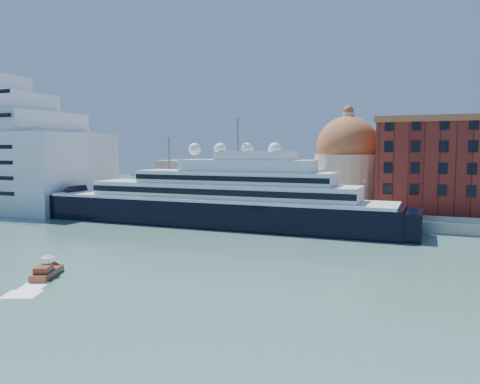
% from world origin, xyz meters
% --- Properties ---
extents(ground, '(400.00, 400.00, 0.00)m').
position_xyz_m(ground, '(0.00, 0.00, 0.00)').
color(ground, '#38625C').
rests_on(ground, ground).
extents(quay, '(180.00, 10.00, 2.50)m').
position_xyz_m(quay, '(0.00, 34.00, 1.25)').
color(quay, gray).
rests_on(quay, ground).
extents(land, '(260.00, 72.00, 2.00)m').
position_xyz_m(land, '(0.00, 75.00, 1.00)').
color(land, slate).
rests_on(land, ground).
extents(quay_fence, '(180.00, 0.10, 1.20)m').
position_xyz_m(quay_fence, '(0.00, 29.50, 3.10)').
color(quay_fence, slate).
rests_on(quay_fence, quay).
extents(superyacht, '(94.71, 13.13, 28.31)m').
position_xyz_m(superyacht, '(-5.51, 23.00, 4.88)').
color(superyacht, black).
rests_on(superyacht, ground).
extents(service_barge, '(13.82, 5.77, 3.03)m').
position_xyz_m(service_barge, '(-54.55, 21.33, 0.87)').
color(service_barge, white).
rests_on(service_barge, ground).
extents(water_taxi, '(4.68, 7.01, 3.17)m').
position_xyz_m(water_taxi, '(-4.55, -25.64, 0.76)').
color(water_taxi, maroon).
rests_on(water_taxi, ground).
extents(warehouse, '(43.00, 19.00, 23.25)m').
position_xyz_m(warehouse, '(52.00, 52.00, 13.79)').
color(warehouse, maroon).
rests_on(warehouse, land).
extents(church, '(66.00, 18.00, 25.50)m').
position_xyz_m(church, '(6.39, 57.72, 10.91)').
color(church, beige).
rests_on(church, land).
extents(lamp_posts, '(120.80, 2.40, 18.00)m').
position_xyz_m(lamp_posts, '(-12.67, 32.27, 9.84)').
color(lamp_posts, slate).
rests_on(lamp_posts, quay).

